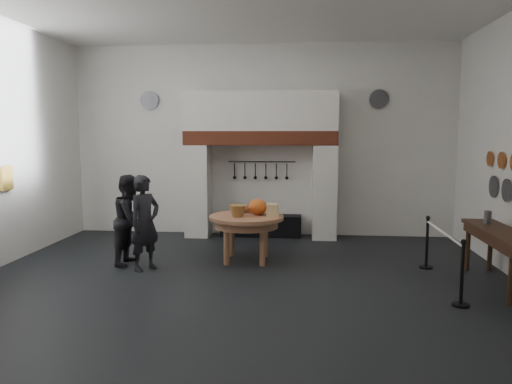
# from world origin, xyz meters

# --- Properties ---
(floor) EXTENTS (9.00, 8.00, 0.02)m
(floor) POSITION_xyz_m (0.00, 0.00, 0.00)
(floor) COLOR black
(floor) RESTS_ON ground
(wall_back) EXTENTS (9.00, 0.02, 4.50)m
(wall_back) POSITION_xyz_m (0.00, 4.00, 2.25)
(wall_back) COLOR silver
(wall_back) RESTS_ON floor
(wall_front) EXTENTS (9.00, 0.02, 4.50)m
(wall_front) POSITION_xyz_m (0.00, -4.00, 2.25)
(wall_front) COLOR silver
(wall_front) RESTS_ON floor
(chimney_pier_left) EXTENTS (0.55, 0.70, 2.15)m
(chimney_pier_left) POSITION_xyz_m (-1.48, 3.65, 1.07)
(chimney_pier_left) COLOR silver
(chimney_pier_left) RESTS_ON floor
(chimney_pier_right) EXTENTS (0.55, 0.70, 2.15)m
(chimney_pier_right) POSITION_xyz_m (1.48, 3.65, 1.07)
(chimney_pier_right) COLOR silver
(chimney_pier_right) RESTS_ON floor
(hearth_brick_band) EXTENTS (3.50, 0.72, 0.32)m
(hearth_brick_band) POSITION_xyz_m (0.00, 3.65, 2.31)
(hearth_brick_band) COLOR #9E442B
(hearth_brick_band) RESTS_ON chimney_pier_left
(chimney_hood) EXTENTS (3.50, 0.70, 0.90)m
(chimney_hood) POSITION_xyz_m (0.00, 3.65, 2.92)
(chimney_hood) COLOR silver
(chimney_hood) RESTS_ON hearth_brick_band
(iron_range) EXTENTS (1.90, 0.45, 0.50)m
(iron_range) POSITION_xyz_m (0.00, 3.72, 0.25)
(iron_range) COLOR black
(iron_range) RESTS_ON floor
(utensil_rail) EXTENTS (1.60, 0.02, 0.02)m
(utensil_rail) POSITION_xyz_m (0.00, 3.92, 1.75)
(utensil_rail) COLOR black
(utensil_rail) RESTS_ON wall_back
(wall_plaque) EXTENTS (0.05, 0.34, 0.44)m
(wall_plaque) POSITION_xyz_m (-4.45, 0.80, 1.60)
(wall_plaque) COLOR gold
(wall_plaque) RESTS_ON wall_left
(work_table) EXTENTS (1.44, 1.44, 0.07)m
(work_table) POSITION_xyz_m (-0.08, 1.39, 0.84)
(work_table) COLOR tan
(work_table) RESTS_ON floor
(pumpkin) EXTENTS (0.36, 0.36, 0.31)m
(pumpkin) POSITION_xyz_m (0.12, 1.49, 1.03)
(pumpkin) COLOR #DF4C1F
(pumpkin) RESTS_ON work_table
(cheese_block_big) EXTENTS (0.22, 0.22, 0.24)m
(cheese_block_big) POSITION_xyz_m (0.42, 1.34, 0.99)
(cheese_block_big) COLOR #D4B97F
(cheese_block_big) RESTS_ON work_table
(cheese_block_small) EXTENTS (0.18, 0.18, 0.20)m
(cheese_block_small) POSITION_xyz_m (0.40, 1.64, 0.97)
(cheese_block_small) COLOR #ECD98D
(cheese_block_small) RESTS_ON work_table
(wicker_basket) EXTENTS (0.33, 0.33, 0.22)m
(wicker_basket) POSITION_xyz_m (-0.23, 1.24, 0.98)
(wicker_basket) COLOR olive
(wicker_basket) RESTS_ON work_table
(bread_loaf) EXTENTS (0.31, 0.18, 0.13)m
(bread_loaf) POSITION_xyz_m (-0.18, 1.74, 0.94)
(bread_loaf) COLOR #8E5E32
(bread_loaf) RESTS_ON work_table
(visitor_near) EXTENTS (0.68, 0.74, 1.70)m
(visitor_near) POSITION_xyz_m (-1.80, 0.62, 0.85)
(visitor_near) COLOR black
(visitor_near) RESTS_ON floor
(visitor_far) EXTENTS (0.72, 0.87, 1.66)m
(visitor_far) POSITION_xyz_m (-2.20, 1.02, 0.83)
(visitor_far) COLOR black
(visitor_far) RESTS_ON floor
(side_table) EXTENTS (0.55, 2.20, 0.06)m
(side_table) POSITION_xyz_m (4.10, 0.20, 0.87)
(side_table) COLOR #392014
(side_table) RESTS_ON floor
(pewter_jug) EXTENTS (0.12, 0.12, 0.22)m
(pewter_jug) POSITION_xyz_m (4.10, 0.80, 1.01)
(pewter_jug) COLOR #515156
(pewter_jug) RESTS_ON side_table
(copper_pan_c) EXTENTS (0.03, 0.30, 0.30)m
(copper_pan_c) POSITION_xyz_m (4.46, 1.30, 1.95)
(copper_pan_c) COLOR #C6662D
(copper_pan_c) RESTS_ON wall_right
(copper_pan_d) EXTENTS (0.03, 0.28, 0.28)m
(copper_pan_d) POSITION_xyz_m (4.46, 1.85, 1.95)
(copper_pan_d) COLOR #C6662D
(copper_pan_d) RESTS_ON wall_right
(pewter_plate_mid) EXTENTS (0.03, 0.40, 0.40)m
(pewter_plate_mid) POSITION_xyz_m (4.46, 1.00, 1.45)
(pewter_plate_mid) COLOR #4C4C51
(pewter_plate_mid) RESTS_ON wall_right
(pewter_plate_right) EXTENTS (0.03, 0.40, 0.40)m
(pewter_plate_right) POSITION_xyz_m (4.46, 1.60, 1.45)
(pewter_plate_right) COLOR #4C4C51
(pewter_plate_right) RESTS_ON wall_right
(pewter_plate_back_left) EXTENTS (0.44, 0.03, 0.44)m
(pewter_plate_back_left) POSITION_xyz_m (-2.70, 3.96, 3.20)
(pewter_plate_back_left) COLOR #4C4C51
(pewter_plate_back_left) RESTS_ON wall_back
(pewter_plate_back_right) EXTENTS (0.44, 0.03, 0.44)m
(pewter_plate_back_right) POSITION_xyz_m (2.70, 3.96, 3.20)
(pewter_plate_back_right) COLOR #4C4C51
(pewter_plate_back_right) RESTS_ON wall_back
(barrier_post_near) EXTENTS (0.05, 0.05, 0.90)m
(barrier_post_near) POSITION_xyz_m (3.21, -0.82, 0.45)
(barrier_post_near) COLOR black
(barrier_post_near) RESTS_ON floor
(barrier_post_far) EXTENTS (0.05, 0.05, 0.90)m
(barrier_post_far) POSITION_xyz_m (3.21, 1.18, 0.45)
(barrier_post_far) COLOR black
(barrier_post_far) RESTS_ON floor
(barrier_rope) EXTENTS (0.04, 2.00, 0.04)m
(barrier_rope) POSITION_xyz_m (3.21, 0.18, 0.85)
(barrier_rope) COLOR white
(barrier_rope) RESTS_ON barrier_post_near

